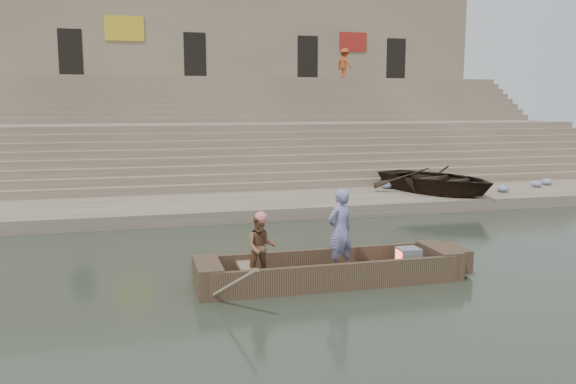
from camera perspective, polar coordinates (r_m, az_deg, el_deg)
name	(u,v)px	position (r m, az deg, el deg)	size (l,w,h in m)	color
ground	(394,271)	(13.28, 10.37, -7.70)	(120.00, 120.00, 0.00)	#262F23
lower_landing	(298,203)	(20.58, 1.04, -1.14)	(32.00, 4.00, 0.40)	gray
mid_landing	(257,153)	(27.68, -3.11, 3.89)	(32.00, 3.00, 2.80)	gray
upper_landing	(233,123)	(34.49, -5.43, 6.81)	(32.00, 3.00, 5.20)	gray
ghat_steps	(250,142)	(29.30, -3.77, 4.93)	(32.00, 11.00, 5.20)	gray
building_wall	(223,74)	(38.47, -6.45, 11.46)	(32.00, 5.07, 11.20)	gray
main_rowboat	(329,277)	(12.32, 4.10, -8.34)	(5.00, 1.30, 0.22)	brown
rowboat_trim	(339,267)	(12.33, 5.06, -7.39)	(6.04, 2.63, 1.99)	brown
standing_man	(340,231)	(12.11, 5.17, -3.81)	(0.64, 0.42, 1.76)	navy
rowing_man	(261,247)	(11.62, -2.66, -5.46)	(0.64, 0.50, 1.32)	#216331
television	(408,257)	(12.90, 11.74, -6.29)	(0.46, 0.42, 0.40)	slate
beached_rowboat	(436,180)	(22.40, 14.42, 1.20)	(3.45, 4.83, 1.00)	#2D2116
pedestrian	(345,64)	(36.20, 5.60, 12.48)	(1.20, 0.69, 1.85)	#AC431D
cloth_bundles	(494,185)	(24.36, 19.65, 0.68)	(7.25, 2.40, 0.26)	#3F5999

